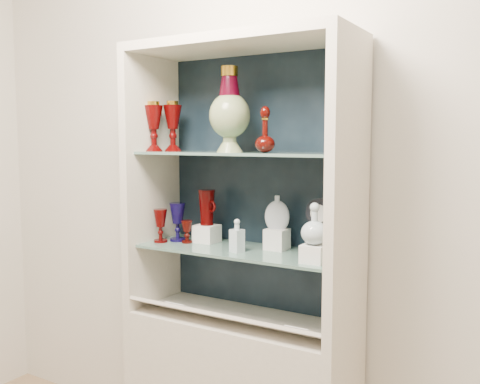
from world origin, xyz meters
The scene contains 28 objects.
wall_back centered at (0.00, 1.75, 1.40)m, with size 3.50×0.02×2.80m, color silver.
cabinet_back_panel centered at (0.00, 1.72, 1.32)m, with size 0.98×0.02×1.15m, color black.
cabinet_side_left centered at (-0.48, 1.53, 1.32)m, with size 0.04×0.40×1.15m, color beige.
cabinet_side_right centered at (0.48, 1.53, 1.32)m, with size 0.04×0.40×1.15m, color beige.
cabinet_top_cap centered at (0.00, 1.53, 1.92)m, with size 1.00×0.40×0.04m, color beige.
shelf_lower centered at (0.00, 1.55, 1.04)m, with size 0.92×0.34×0.01m, color slate.
shelf_upper centered at (0.00, 1.55, 1.46)m, with size 0.92×0.34×0.01m, color slate.
label_ledge centered at (0.00, 1.42, 0.78)m, with size 0.92×0.18×0.01m, color beige.
label_card_0 centered at (0.33, 1.42, 0.80)m, with size 0.10×0.07×0.00m, color white.
label_card_1 centered at (-0.25, 1.42, 0.80)m, with size 0.10×0.07×0.00m, color white.
pedestal_lamp_left centered at (-0.44, 1.50, 1.58)m, with size 0.09×0.09×0.23m, color #460403, non-canonical shape.
pedestal_lamp_right centered at (-0.39, 1.58, 1.59)m, with size 0.09×0.09×0.23m, color #460403, non-canonical shape.
enamel_urn centered at (-0.05, 1.53, 1.65)m, with size 0.18×0.18×0.36m, color #0E4018, non-canonical shape.
ruby_decanter_a centered at (0.14, 1.50, 1.57)m, with size 0.08×0.08×0.21m, color #3E0602, non-canonical shape.
ruby_decanter_b centered at (0.39, 1.65, 1.59)m, with size 0.10×0.10×0.23m, color #3E0602, non-canonical shape.
lidded_bowl centered at (0.44, 1.51, 1.52)m, with size 0.09×0.09×0.10m, color #3E0602, non-canonical shape.
cobalt_goblet centered at (-0.35, 1.55, 1.14)m, with size 0.08×0.08×0.18m, color #0E0839, non-canonical shape.
ruby_goblet_tall centered at (-0.40, 1.49, 1.13)m, with size 0.06×0.06×0.15m, color #460403, non-canonical shape.
ruby_goblet_small centered at (-0.29, 1.54, 1.10)m, with size 0.05×0.05×0.10m, color #3E0602, non-canonical shape.
riser_ruby_pitcher centered at (-0.22, 1.60, 1.09)m, with size 0.10×0.10×0.08m, color silver.
ruby_pitcher centered at (-0.22, 1.60, 1.21)m, with size 0.12×0.08×0.16m, color #460403, non-canonical shape.
clear_square_bottle centered at (0.01, 1.49, 1.12)m, with size 0.05×0.05×0.14m, color #ACC0C7, non-canonical shape.
riser_flat_flask centered at (0.14, 1.61, 1.09)m, with size 0.09×0.09×0.09m, color silver.
flat_flask centered at (0.14, 1.61, 1.21)m, with size 0.11×0.04×0.15m, color #B2BCC7, non-canonical shape.
riser_clear_round_decanter centered at (0.37, 1.47, 1.08)m, with size 0.09×0.09×0.07m, color silver.
clear_round_decanter centered at (0.37, 1.47, 1.20)m, with size 0.10×0.10×0.16m, color #ACC0C7, non-canonical shape.
riser_cameo_medallion centered at (0.34, 1.58, 1.10)m, with size 0.08×0.08×0.10m, color silver.
cameo_medallion centered at (0.34, 1.58, 1.22)m, with size 0.12×0.04×0.14m, color black, non-canonical shape.
Camera 1 is at (1.16, -0.41, 1.53)m, focal length 40.00 mm.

